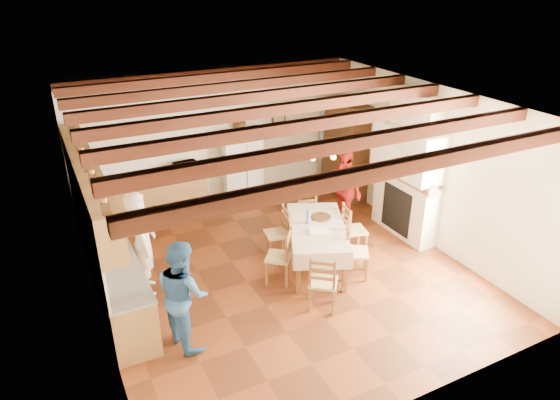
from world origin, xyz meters
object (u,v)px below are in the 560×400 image
object	(u,v)px
refrigerator	(241,165)
person_man	(142,243)
person_woman_blue	(183,294)
person_woman_red	(344,189)
chair_end_far	(310,212)
chair_left_far	(277,233)
chair_right_near	(357,251)
dining_table	(317,230)
chair_left_near	(279,256)
microwave	(186,169)
hutch	(346,150)
chair_right_far	(354,229)
chair_end_near	(323,281)

from	to	relation	value
refrigerator	person_man	bearing A→B (deg)	-130.95
person_woman_blue	person_woman_red	bearing A→B (deg)	-76.29
chair_end_far	person_woman_blue	world-z (taller)	person_woman_blue
chair_left_far	person_woman_red	size ratio (longest dim) A/B	0.57
chair_right_near	person_man	bearing A→B (deg)	102.79
refrigerator	person_man	world-z (taller)	person_man
dining_table	person_man	xyz separation A→B (m)	(-2.85, 0.61, 0.17)
chair_left_near	microwave	xyz separation A→B (m)	(-0.57, 3.13, 0.56)
chair_left_far	person_woman_red	xyz separation A→B (m)	(1.72, 0.43, 0.37)
hutch	chair_left_near	bearing A→B (deg)	-140.81
chair_left_near	chair_left_far	bearing A→B (deg)	-165.34
chair_end_far	person_woman_red	distance (m)	0.84
hutch	chair_left_far	size ratio (longest dim) A/B	2.30
refrigerator	chair_end_far	size ratio (longest dim) A/B	1.75
chair_right_far	chair_right_near	bearing A→B (deg)	161.32
chair_left_near	person_woman_blue	world-z (taller)	person_woman_blue
chair_left_far	chair_left_near	bearing A→B (deg)	-14.42
chair_right_near	chair_end_far	bearing A→B (deg)	31.12
chair_end_far	person_woman_red	world-z (taller)	person_woman_red
refrigerator	chair_left_far	bearing A→B (deg)	-92.58
person_man	person_woman_blue	world-z (taller)	person_man
refrigerator	chair_right_near	xyz separation A→B (m)	(0.53, -3.76, -0.36)
hutch	chair_right_near	distance (m)	3.41
person_woman_red	hutch	bearing A→B (deg)	144.54
refrigerator	chair_end_far	world-z (taller)	refrigerator
chair_right_near	person_woman_red	bearing A→B (deg)	6.34
chair_end_near	chair_end_far	distance (m)	2.38
chair_left_near	person_man	bearing A→B (deg)	-70.48
dining_table	person_woman_blue	distance (m)	2.79
person_woman_blue	person_woman_red	size ratio (longest dim) A/B	0.96
dining_table	person_woman_red	world-z (taller)	person_woman_red
chair_end_near	person_woman_blue	xyz separation A→B (m)	(-2.13, 0.20, 0.33)
hutch	chair_right_far	distance (m)	2.64
chair_end_far	person_woman_blue	distance (m)	3.71
refrigerator	microwave	bearing A→B (deg)	-166.44
chair_right_near	microwave	size ratio (longest dim) A/B	1.95
chair_left_far	person_woman_blue	world-z (taller)	person_woman_blue
chair_end_near	chair_left_near	bearing A→B (deg)	-34.66
dining_table	microwave	size ratio (longest dim) A/B	4.17
hutch	person_woman_blue	bearing A→B (deg)	-146.80
chair_right_far	person_woman_blue	size ratio (longest dim) A/B	0.59
chair_left_far	person_man	xyz separation A→B (m)	(-2.37, 0.01, 0.41)
dining_table	chair_right_far	xyz separation A→B (m)	(0.86, 0.09, -0.24)
dining_table	chair_end_far	world-z (taller)	chair_end_far
hutch	person_woman_red	bearing A→B (deg)	-124.85
chair_left_near	chair_left_far	size ratio (longest dim) A/B	1.00
chair_end_near	person_man	size ratio (longest dim) A/B	0.54
chair_right_far	person_woman_blue	bearing A→B (deg)	118.62
person_woman_red	chair_end_far	bearing A→B (deg)	-94.32
chair_left_near	person_woman_blue	xyz separation A→B (m)	(-1.85, -0.76, 0.33)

